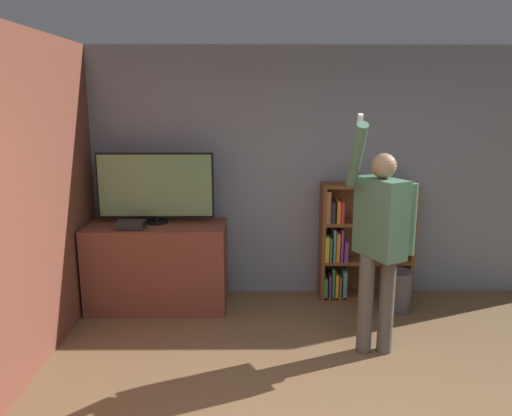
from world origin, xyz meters
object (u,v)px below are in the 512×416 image
(game_console, at_px, (131,225))
(person, at_px, (380,235))
(bookshelf, at_px, (356,243))
(waste_bin, at_px, (397,291))
(television, at_px, (156,187))

(game_console, distance_m, person, 2.41)
(bookshelf, bearing_deg, game_console, -169.92)
(bookshelf, relative_size, waste_bin, 2.99)
(bookshelf, distance_m, waste_bin, 0.66)
(person, relative_size, waste_bin, 4.81)
(television, xyz_separation_m, waste_bin, (2.49, -0.20, -1.06))
(television, relative_size, game_console, 4.40)
(bookshelf, xyz_separation_m, person, (-0.08, -1.24, 0.44))
(person, height_order, waste_bin, person)
(television, bearing_deg, person, -27.38)
(game_console, height_order, bookshelf, bookshelf)
(game_console, relative_size, waste_bin, 0.63)
(game_console, distance_m, waste_bin, 2.79)
(person, xyz_separation_m, waste_bin, (0.44, 0.86, -0.84))
(game_console, bearing_deg, bookshelf, 10.08)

